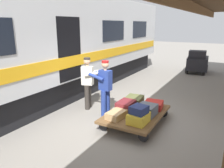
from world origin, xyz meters
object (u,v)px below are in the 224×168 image
at_px(porter_by_door, 88,81).
at_px(suitcase_slate_roller, 147,110).
at_px(suitcase_navy_fabric, 139,110).
at_px(porter_in_overalls, 105,86).
at_px(suitcase_olive_duffel, 134,101).
at_px(suitcase_red_plastic, 153,105).
at_px(train_car, 36,44).
at_px(suitcase_maroon_trunk, 126,106).
at_px(luggage_cart, 136,114).
at_px(suitcase_tan_vintage, 116,115).
at_px(baggage_tug, 197,62).
at_px(suitcase_yellow_case, 138,118).

bearing_deg(porter_by_door, suitcase_slate_roller, 171.74).
xyz_separation_m(suitcase_navy_fabric, porter_in_overalls, (1.38, -0.65, 0.25)).
bearing_deg(suitcase_olive_duffel, suitcase_slate_roller, 137.46).
xyz_separation_m(suitcase_navy_fabric, porter_by_door, (2.15, -0.88, 0.25)).
relative_size(suitcase_red_plastic, porter_by_door, 0.30).
distance_m(train_car, suitcase_navy_fabric, 4.49).
bearing_deg(porter_by_door, porter_in_overalls, 163.46).
height_order(train_car, suitcase_maroon_trunk, train_car).
xyz_separation_m(luggage_cart, suitcase_maroon_trunk, (0.31, -0.00, 0.19)).
height_order(luggage_cart, suitcase_olive_duffel, suitcase_olive_duffel).
xyz_separation_m(suitcase_red_plastic, porter_by_door, (2.14, 0.27, 0.50)).
xyz_separation_m(suitcase_tan_vintage, suitcase_red_plastic, (-0.63, -1.15, 0.01)).
height_order(suitcase_maroon_trunk, suitcase_red_plastic, suitcase_maroon_trunk).
bearing_deg(suitcase_slate_roller, train_car, -2.13).
relative_size(porter_in_overalls, baggage_tug, 0.95).
distance_m(suitcase_olive_duffel, suitcase_navy_fabric, 1.33).
bearing_deg(suitcase_maroon_trunk, suitcase_yellow_case, 137.46).
bearing_deg(suitcase_maroon_trunk, suitcase_slate_roller, 180.00).
xyz_separation_m(suitcase_slate_roller, suitcase_navy_fabric, (-0.00, 0.57, 0.21)).
bearing_deg(suitcase_yellow_case, suitcase_tan_vintage, 0.00).
bearing_deg(train_car, suitcase_red_plastic, -174.29).
height_order(suitcase_maroon_trunk, suitcase_slate_roller, suitcase_slate_roller).
distance_m(porter_in_overalls, porter_by_door, 0.80).
bearing_deg(suitcase_navy_fabric, luggage_cart, -60.93).
distance_m(suitcase_olive_duffel, suitcase_yellow_case, 1.31).
bearing_deg(suitcase_tan_vintage, suitcase_red_plastic, -118.59).
distance_m(suitcase_yellow_case, porter_by_door, 2.37).
height_order(suitcase_maroon_trunk, suitcase_navy_fabric, suitcase_navy_fabric).
bearing_deg(suitcase_tan_vintage, suitcase_slate_roller, -137.46).
bearing_deg(baggage_tug, suitcase_yellow_case, 89.27).
height_order(suitcase_red_plastic, porter_by_door, porter_by_door).
distance_m(suitcase_maroon_trunk, suitcase_red_plastic, 0.85).
distance_m(suitcase_yellow_case, baggage_tug, 8.53).
bearing_deg(suitcase_red_plastic, suitcase_yellow_case, 90.00).
xyz_separation_m(suitcase_maroon_trunk, suitcase_yellow_case, (-0.63, 0.58, -0.01)).
bearing_deg(suitcase_red_plastic, porter_in_overalls, 19.78).
relative_size(luggage_cart, suitcase_navy_fabric, 5.24).
height_order(suitcase_olive_duffel, suitcase_tan_vintage, suitcase_olive_duffel).
bearing_deg(luggage_cart, train_car, -2.30).
xyz_separation_m(train_car, suitcase_yellow_case, (-4.21, 0.73, -1.61)).
bearing_deg(suitcase_navy_fabric, porter_in_overalls, -25.41).
bearing_deg(train_car, suitcase_navy_fabric, 170.19).
height_order(suitcase_tan_vintage, suitcase_red_plastic, suitcase_red_plastic).
distance_m(suitcase_red_plastic, baggage_tug, 7.37).
height_order(porter_by_door, baggage_tug, porter_by_door).
height_order(suitcase_maroon_trunk, suitcase_tan_vintage, suitcase_maroon_trunk).
distance_m(luggage_cart, baggage_tug, 7.97).
relative_size(luggage_cart, suitcase_yellow_case, 3.93).
bearing_deg(suitcase_tan_vintage, suitcase_maroon_trunk, -90.00).
distance_m(suitcase_slate_roller, suitcase_red_plastic, 0.58).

